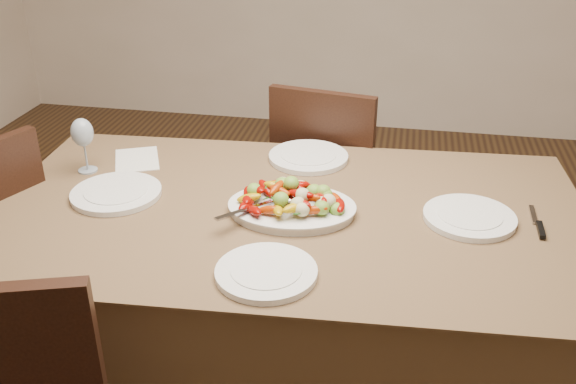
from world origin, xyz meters
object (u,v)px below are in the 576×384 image
(plate_right, at_px, (469,217))
(wine_glass, at_px, (84,144))
(dining_table, at_px, (288,309))
(plate_near, at_px, (266,273))
(plate_left, at_px, (116,193))
(chair_far, at_px, (334,184))
(plate_far, at_px, (308,157))
(serving_platter, at_px, (292,210))

(plate_right, xyz_separation_m, wine_glass, (-1.28, 0.10, 0.09))
(dining_table, distance_m, plate_near, 0.53)
(plate_left, xyz_separation_m, plate_near, (0.57, -0.35, 0.00))
(chair_far, relative_size, plate_near, 3.56)
(plate_left, height_order, plate_right, same)
(plate_left, bearing_deg, wine_glass, 138.36)
(dining_table, distance_m, wine_glass, 0.89)
(plate_far, bearing_deg, plate_left, -144.72)
(plate_left, bearing_deg, serving_platter, -0.51)
(dining_table, bearing_deg, plate_far, 89.76)
(plate_near, bearing_deg, chair_far, 87.77)
(plate_far, height_order, plate_near, same)
(dining_table, height_order, plate_left, plate_left)
(dining_table, bearing_deg, plate_near, -88.26)
(plate_right, relative_size, plate_near, 1.03)
(chair_far, distance_m, plate_left, 1.04)
(plate_near, bearing_deg, serving_platter, 89.27)
(chair_far, xyz_separation_m, plate_right, (0.49, -0.73, 0.29))
(dining_table, height_order, plate_near, plate_near)
(plate_right, bearing_deg, chair_far, 123.84)
(chair_far, distance_m, plate_right, 0.93)
(plate_right, distance_m, plate_near, 0.67)
(chair_far, height_order, plate_left, chair_far)
(serving_platter, distance_m, plate_near, 0.34)
(dining_table, bearing_deg, wine_glass, 168.89)
(plate_left, relative_size, plate_far, 1.01)
(plate_far, xyz_separation_m, wine_glass, (-0.74, -0.24, 0.09))
(serving_platter, xyz_separation_m, plate_near, (-0.00, -0.34, -0.00))
(plate_near, bearing_deg, plate_far, 90.71)
(chair_far, height_order, serving_platter, chair_far)
(plate_near, distance_m, wine_glass, 0.90)
(chair_far, distance_m, plate_near, 1.17)
(chair_far, height_order, wine_glass, wine_glass)
(chair_far, relative_size, serving_platter, 2.51)
(plate_far, height_order, wine_glass, wine_glass)
(plate_right, relative_size, wine_glass, 1.34)
(chair_far, relative_size, plate_left, 3.30)
(plate_left, relative_size, wine_glass, 1.41)
(plate_near, bearing_deg, dining_table, 91.74)
(plate_near, bearing_deg, wine_glass, 146.06)
(plate_near, height_order, wine_glass, wine_glass)
(chair_far, bearing_deg, dining_table, 96.74)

